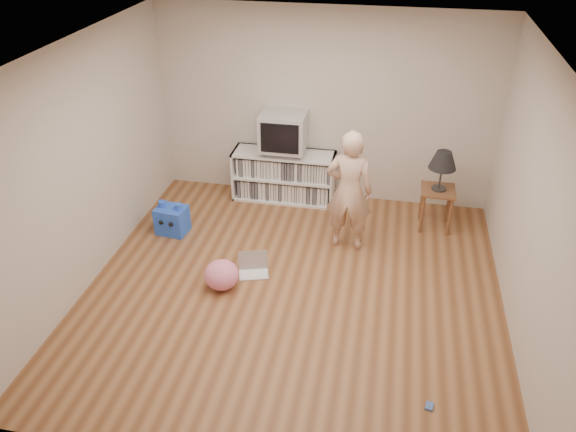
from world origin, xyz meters
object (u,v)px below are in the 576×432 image
(dvd_deck, at_px, (284,151))
(side_table, at_px, (437,199))
(media_unit, at_px, (284,175))
(plush_pink, at_px, (222,275))
(person, at_px, (349,191))
(crt_tv, at_px, (284,131))
(table_lamp, at_px, (443,161))
(plush_blue, at_px, (172,220))
(laptop, at_px, (253,267))

(dvd_deck, distance_m, side_table, 2.11)
(media_unit, relative_size, plush_pink, 3.65)
(dvd_deck, distance_m, person, 1.42)
(crt_tv, height_order, side_table, crt_tv)
(crt_tv, relative_size, plush_pink, 1.57)
(dvd_deck, relative_size, table_lamp, 0.87)
(table_lamp, bearing_deg, media_unit, 169.38)
(crt_tv, xyz_separation_m, person, (0.99, -1.01, -0.26))
(crt_tv, bearing_deg, person, -45.77)
(plush_blue, bearing_deg, plush_pink, -38.69)
(person, bearing_deg, crt_tv, -43.88)
(side_table, bearing_deg, crt_tv, 169.90)
(crt_tv, bearing_deg, plush_pink, -97.39)
(media_unit, bearing_deg, dvd_deck, -90.00)
(laptop, xyz_separation_m, plush_pink, (-0.27, -0.34, 0.10))
(plush_pink, bearing_deg, dvd_deck, 82.62)
(table_lamp, height_order, person, person)
(media_unit, bearing_deg, crt_tv, -90.00)
(laptop, bearing_deg, person, 20.32)
(media_unit, relative_size, person, 0.92)
(side_table, height_order, plush_pink, side_table)
(plush_blue, distance_m, plush_pink, 1.35)
(media_unit, bearing_deg, person, -46.30)
(table_lamp, bearing_deg, side_table, 0.00)
(crt_tv, xyz_separation_m, plush_blue, (-1.22, -1.14, -0.84))
(plush_pink, bearing_deg, person, 40.97)
(media_unit, relative_size, table_lamp, 2.72)
(person, height_order, plush_blue, person)
(media_unit, xyz_separation_m, side_table, (2.06, -0.39, 0.07))
(person, relative_size, plush_pink, 3.96)
(table_lamp, distance_m, plush_blue, 3.45)
(media_unit, distance_m, table_lamp, 2.18)
(media_unit, relative_size, side_table, 2.55)
(side_table, bearing_deg, dvd_deck, 169.81)
(media_unit, xyz_separation_m, plush_blue, (-1.22, -1.16, -0.17))
(plush_blue, relative_size, plush_pink, 1.12)
(side_table, height_order, plush_blue, side_table)
(person, distance_m, plush_pink, 1.77)
(side_table, height_order, table_lamp, table_lamp)
(side_table, bearing_deg, person, -148.93)
(crt_tv, bearing_deg, media_unit, 90.00)
(table_lamp, relative_size, laptop, 1.30)
(crt_tv, bearing_deg, laptop, -90.08)
(media_unit, bearing_deg, laptop, -90.08)
(dvd_deck, height_order, table_lamp, table_lamp)
(table_lamp, height_order, laptop, table_lamp)
(table_lamp, distance_m, person, 1.26)
(media_unit, height_order, side_table, media_unit)
(plush_pink, bearing_deg, side_table, 36.73)
(dvd_deck, xyz_separation_m, crt_tv, (-0.00, -0.00, 0.29))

